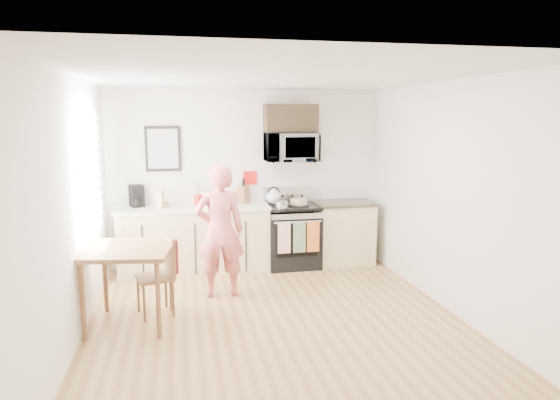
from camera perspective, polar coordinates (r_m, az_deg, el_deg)
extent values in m
plane|color=olive|center=(5.59, -0.45, -13.63)|extent=(4.60, 4.60, 0.00)
cube|color=white|center=(7.47, -3.84, 2.54)|extent=(4.00, 0.04, 2.60)
cube|color=white|center=(3.05, 7.87, -7.52)|extent=(4.00, 0.04, 2.60)
cube|color=white|center=(5.23, -22.54, -1.08)|extent=(0.04, 4.60, 2.60)
cube|color=white|center=(5.93, 18.86, 0.29)|extent=(0.04, 4.60, 2.60)
cube|color=silver|center=(5.16, -0.49, 14.00)|extent=(4.00, 4.60, 0.04)
cube|color=white|center=(5.97, -21.06, 2.65)|extent=(0.02, 1.40, 1.50)
cube|color=white|center=(5.97, -20.96, 2.65)|extent=(0.01, 1.30, 1.40)
cube|color=#CCB882|center=(7.26, -9.74, -4.59)|extent=(2.10, 0.60, 0.90)
cube|color=silver|center=(7.16, -9.84, -0.94)|extent=(2.14, 0.64, 0.04)
cube|color=#CCB882|center=(7.65, 7.24, -3.82)|extent=(0.84, 0.60, 0.90)
cube|color=black|center=(7.56, 7.31, -0.35)|extent=(0.88, 0.64, 0.04)
cube|color=black|center=(7.43, 1.41, -4.65)|extent=(0.76, 0.65, 0.77)
cube|color=black|center=(7.11, 1.98, -4.75)|extent=(0.61, 0.02, 0.45)
cube|color=#B6B6BB|center=(7.04, 1.99, -2.14)|extent=(0.74, 0.02, 0.14)
cylinder|color=#B6B6BB|center=(7.01, 2.08, -2.54)|extent=(0.68, 0.02, 0.02)
cube|color=black|center=(7.32, 1.43, -0.74)|extent=(0.76, 0.65, 0.04)
cube|color=#B6B6BB|center=(7.56, 0.97, 0.66)|extent=(0.76, 0.08, 0.24)
cube|color=silver|center=(7.01, 0.48, -4.37)|extent=(0.18, 0.02, 0.44)
cube|color=#5E734C|center=(7.06, 2.23, -4.29)|extent=(0.18, 0.02, 0.44)
cube|color=#C9551E|center=(7.10, 3.81, -4.20)|extent=(0.18, 0.02, 0.44)
imported|color=#B6B6BB|center=(7.32, 1.27, 6.04)|extent=(0.76, 0.51, 0.42)
cube|color=black|center=(7.35, 1.20, 9.33)|extent=(0.76, 0.35, 0.40)
cube|color=black|center=(7.35, -13.22, 5.73)|extent=(0.50, 0.03, 0.65)
cube|color=#9FA49A|center=(7.33, -13.23, 5.72)|extent=(0.42, 0.01, 0.56)
cube|color=red|center=(7.46, -3.45, 2.54)|extent=(0.20, 0.02, 0.20)
imported|color=#BF343E|center=(6.13, -6.88, -3.54)|extent=(0.61, 0.41, 1.64)
cube|color=brown|center=(5.48, -16.99, -5.47)|extent=(0.90, 0.90, 0.04)
cylinder|color=brown|center=(5.37, -21.65, -10.72)|extent=(0.05, 0.05, 0.80)
cylinder|color=brown|center=(5.18, -13.75, -11.07)|extent=(0.05, 0.05, 0.80)
cylinder|color=brown|center=(6.04, -19.36, -8.38)|extent=(0.05, 0.05, 0.80)
cylinder|color=brown|center=(5.87, -12.35, -8.57)|extent=(0.05, 0.05, 0.80)
cube|color=brown|center=(5.78, -14.13, -8.60)|extent=(0.46, 0.46, 0.04)
cube|color=brown|center=(5.75, -12.50, -6.21)|extent=(0.14, 0.37, 0.45)
cube|color=#5B0F15|center=(5.76, -12.28, -6.10)|extent=(0.14, 0.34, 0.37)
cylinder|color=brown|center=(5.68, -15.25, -11.38)|extent=(0.03, 0.03, 0.41)
cylinder|color=brown|center=(5.74, -12.11, -11.01)|extent=(0.03, 0.03, 0.41)
cylinder|color=brown|center=(5.97, -15.89, -10.37)|extent=(0.03, 0.03, 0.41)
cylinder|color=brown|center=(6.03, -12.91, -10.03)|extent=(0.03, 0.03, 0.41)
cube|color=brown|center=(7.41, -4.21, 0.64)|extent=(0.18, 0.19, 0.25)
cylinder|color=red|center=(7.31, -9.31, 0.01)|extent=(0.12, 0.12, 0.14)
imported|color=white|center=(7.26, -13.13, -0.56)|extent=(0.23, 0.23, 0.05)
cube|color=tan|center=(7.11, -13.56, 0.05)|extent=(0.13, 0.13, 0.25)
cube|color=black|center=(7.36, -16.06, 0.47)|extent=(0.23, 0.26, 0.31)
cylinder|color=black|center=(7.28, -16.09, -0.24)|extent=(0.12, 0.12, 0.12)
cube|color=tan|center=(6.94, -7.95, -0.59)|extent=(0.32, 0.29, 0.11)
cylinder|color=black|center=(7.27, 2.17, -0.56)|extent=(0.30, 0.30, 0.02)
cylinder|color=tan|center=(7.26, 2.17, -0.16)|extent=(0.24, 0.24, 0.08)
sphere|color=white|center=(7.39, -0.73, 0.36)|extent=(0.21, 0.21, 0.21)
cone|color=white|center=(7.37, -0.73, 1.19)|extent=(0.07, 0.07, 0.07)
torus|color=black|center=(7.38, -0.73, 0.86)|extent=(0.18, 0.02, 0.18)
cylinder|color=#B6B6BB|center=(7.08, 0.21, -0.52)|extent=(0.18, 0.18, 0.09)
cylinder|color=black|center=(6.94, 0.40, -0.41)|extent=(0.02, 0.16, 0.02)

